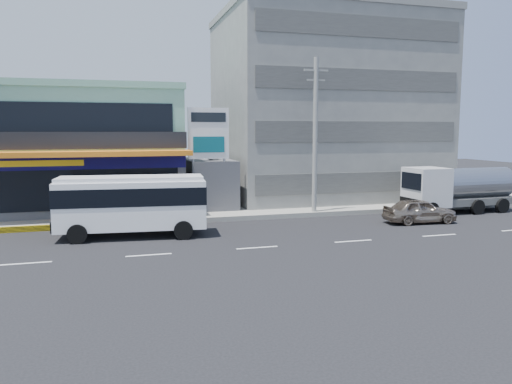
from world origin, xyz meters
TOP-DOWN VIEW (x-y plane):
  - ground at (0.00, 0.00)m, footprint 120.00×120.00m
  - sidewalk at (5.00, 9.50)m, footprint 70.00×5.00m
  - shop_building at (-8.00, 13.95)m, footprint 12.40×11.70m
  - concrete_building at (10.00, 15.00)m, footprint 16.00×12.00m
  - gap_structure at (0.00, 12.00)m, footprint 3.00×6.00m
  - satellite_dish at (0.00, 11.00)m, footprint 1.50×1.50m
  - billboard at (-0.50, 9.20)m, footprint 2.60×0.18m
  - utility_pole_near at (6.00, 7.40)m, footprint 1.60×0.30m
  - minibus at (-5.51, 4.16)m, footprint 7.70×3.21m
  - sedan at (11.10, 3.40)m, footprint 4.42×2.04m
  - tanker_truck at (15.68, 6.04)m, footprint 7.88×2.80m
  - motorcycle_rider at (-4.00, 6.80)m, footprint 1.80×1.20m

SIDE VIEW (x-z plane):
  - ground at x=0.00m, z-range 0.00..0.00m
  - sidewalk at x=5.00m, z-range 0.00..0.30m
  - motorcycle_rider at x=-4.00m, z-range -0.37..1.81m
  - sedan at x=11.10m, z-range 0.00..1.47m
  - tanker_truck at x=15.68m, z-range 0.11..3.18m
  - gap_structure at x=0.00m, z-range 0.00..3.50m
  - minibus at x=-5.51m, z-range 0.30..3.45m
  - satellite_dish at x=0.00m, z-range 3.50..3.65m
  - shop_building at x=-8.00m, z-range 0.00..8.00m
  - billboard at x=-0.50m, z-range 1.48..8.38m
  - utility_pole_near at x=6.00m, z-range 0.15..10.15m
  - concrete_building at x=10.00m, z-range 0.00..14.00m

